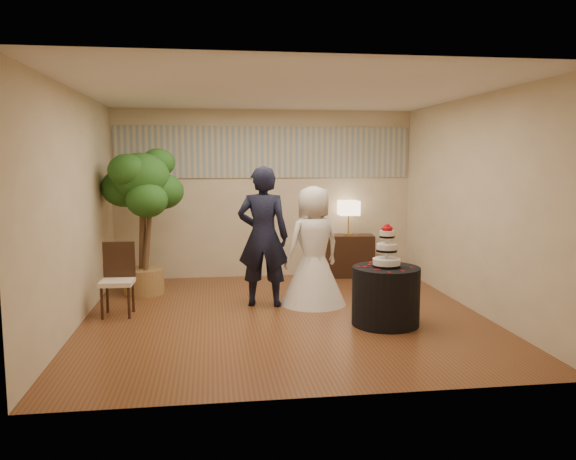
{
  "coord_description": "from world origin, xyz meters",
  "views": [
    {
      "loc": [
        -0.9,
        -6.91,
        1.98
      ],
      "look_at": [
        0.1,
        0.4,
        1.05
      ],
      "focal_mm": 35.0,
      "sensor_mm": 36.0,
      "label": 1
    }
  ],
  "objects": [
    {
      "name": "bride",
      "position": [
        0.47,
        0.53,
        0.81
      ],
      "size": [
        1.16,
        1.16,
        1.63
      ],
      "primitive_type": "imported",
      "rotation": [
        0.0,
        0.0,
        3.51
      ],
      "color": "white",
      "rests_on": "floor"
    },
    {
      "name": "wall_left",
      "position": [
        -2.5,
        0.0,
        1.4
      ],
      "size": [
        0.06,
        5.0,
        2.8
      ],
      "primitive_type": "cube",
      "color": "beige",
      "rests_on": "ground"
    },
    {
      "name": "ceiling",
      "position": [
        0.0,
        0.0,
        2.8
      ],
      "size": [
        5.0,
        5.0,
        0.0
      ],
      "primitive_type": "cube",
      "color": "white",
      "rests_on": "wall_back"
    },
    {
      "name": "floor",
      "position": [
        0.0,
        0.0,
        0.0
      ],
      "size": [
        5.0,
        5.0,
        0.0
      ],
      "primitive_type": "cube",
      "color": "brown",
      "rests_on": "ground"
    },
    {
      "name": "mural_border",
      "position": [
        0.0,
        2.48,
        2.1
      ],
      "size": [
        4.9,
        0.02,
        0.85
      ],
      "primitive_type": "cube",
      "color": "#A5A99B",
      "rests_on": "wall_back"
    },
    {
      "name": "table_lamp",
      "position": [
        1.38,
        2.25,
        1.0
      ],
      "size": [
        0.32,
        0.32,
        0.58
      ],
      "primitive_type": null,
      "color": "beige",
      "rests_on": "console"
    },
    {
      "name": "ficus_tree",
      "position": [
        -1.91,
        1.45,
        1.1
      ],
      "size": [
        1.31,
        1.31,
        2.19
      ],
      "primitive_type": null,
      "rotation": [
        0.0,
        0.0,
        -1.88
      ],
      "color": "#22541A",
      "rests_on": "floor"
    },
    {
      "name": "console",
      "position": [
        1.38,
        2.25,
        0.36
      ],
      "size": [
        0.9,
        0.48,
        0.71
      ],
      "primitive_type": "cube",
      "rotation": [
        0.0,
        0.0,
        -0.12
      ],
      "color": "black",
      "rests_on": "floor"
    },
    {
      "name": "wall_back",
      "position": [
        0.0,
        2.5,
        1.4
      ],
      "size": [
        5.0,
        0.06,
        2.8
      ],
      "primitive_type": "cube",
      "color": "beige",
      "rests_on": "ground"
    },
    {
      "name": "groom",
      "position": [
        -0.22,
        0.54,
        0.95
      ],
      "size": [
        0.77,
        0.59,
        1.9
      ],
      "primitive_type": "imported",
      "rotation": [
        0.0,
        0.0,
        2.94
      ],
      "color": "black",
      "rests_on": "floor"
    },
    {
      "name": "wall_front",
      "position": [
        0.0,
        -2.5,
        1.4
      ],
      "size": [
        5.0,
        0.06,
        2.8
      ],
      "primitive_type": "cube",
      "color": "beige",
      "rests_on": "ground"
    },
    {
      "name": "wall_right",
      "position": [
        2.5,
        0.0,
        1.4
      ],
      "size": [
        0.06,
        5.0,
        2.8
      ],
      "primitive_type": "cube",
      "color": "beige",
      "rests_on": "ground"
    },
    {
      "name": "wedding_cake",
      "position": [
        1.16,
        -0.55,
        0.96
      ],
      "size": [
        0.33,
        0.33,
        0.52
      ],
      "primitive_type": null,
      "color": "white",
      "rests_on": "cake_table"
    },
    {
      "name": "side_chair",
      "position": [
        -2.1,
        0.29,
        0.46
      ],
      "size": [
        0.44,
        0.46,
        0.93
      ],
      "primitive_type": null,
      "rotation": [
        0.0,
        0.0,
        -0.03
      ],
      "color": "black",
      "rests_on": "floor"
    },
    {
      "name": "cake_table",
      "position": [
        1.16,
        -0.55,
        0.35
      ],
      "size": [
        1.01,
        1.01,
        0.7
      ],
      "primitive_type": "cylinder",
      "rotation": [
        0.0,
        0.0,
        -0.3
      ],
      "color": "black",
      "rests_on": "floor"
    }
  ]
}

